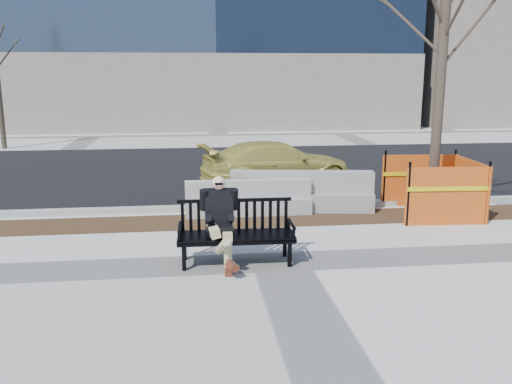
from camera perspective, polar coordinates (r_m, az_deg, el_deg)
ground at (r=9.09m, az=2.49°, el=-7.31°), size 120.00×120.00×0.00m
mulch_strip at (r=11.54m, az=0.39°, el=-2.94°), size 40.00×1.20×0.02m
asphalt_street at (r=17.56m, az=-2.19°, el=2.42°), size 60.00×10.40×0.01m
curb at (r=12.44m, az=-0.17°, el=-1.54°), size 60.00×0.25×0.12m
bench at (r=9.02m, az=-2.08°, el=-7.44°), size 1.95×0.73×1.03m
seated_man at (r=9.06m, az=-3.79°, el=-7.38°), size 0.62×1.02×1.41m
tree_fence at (r=12.57m, az=17.84°, el=-2.28°), size 2.79×2.79×6.60m
sedan at (r=15.06m, az=2.20°, el=0.70°), size 4.45×2.52×1.22m
jersey_barrier_left at (r=11.98m, az=-0.80°, el=-2.38°), size 2.76×0.61×0.79m
jersey_barrier_right at (r=12.38m, az=4.77°, el=-1.94°), size 3.25×1.08×0.92m
far_tree_left at (r=24.62m, az=-24.87°, el=4.17°), size 2.67×2.67×6.14m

